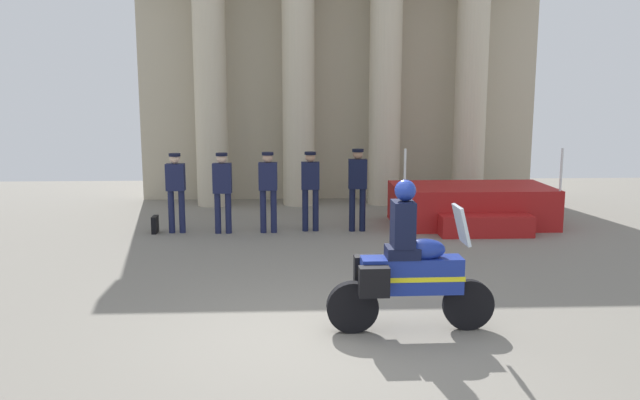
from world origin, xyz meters
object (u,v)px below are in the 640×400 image
(reviewing_stand, at_px, (472,206))
(motorcycle_with_rider, at_px, (406,269))
(officer_in_row_0, at_px, (176,186))
(officer_in_row_2, at_px, (268,185))
(briefcase_on_ground, at_px, (155,225))
(officer_in_row_4, at_px, (358,183))
(officer_in_row_3, at_px, (310,184))
(officer_in_row_1, at_px, (222,186))

(reviewing_stand, distance_m, motorcycle_with_rider, 6.77)
(reviewing_stand, distance_m, officer_in_row_0, 6.42)
(officer_in_row_2, height_order, briefcase_on_ground, officer_in_row_2)
(officer_in_row_0, distance_m, motorcycle_with_rider, 6.91)
(reviewing_stand, relative_size, officer_in_row_2, 2.03)
(officer_in_row_2, distance_m, motorcycle_with_rider, 6.00)
(officer_in_row_2, xyz_separation_m, officer_in_row_4, (1.87, 0.07, 0.03))
(officer_in_row_3, height_order, officer_in_row_4, officer_in_row_4)
(officer_in_row_4, height_order, motorcycle_with_rider, motorcycle_with_rider)
(officer_in_row_4, bearing_deg, officer_in_row_3, -2.18)
(reviewing_stand, height_order, officer_in_row_4, reviewing_stand)
(officer_in_row_0, relative_size, officer_in_row_3, 0.99)
(officer_in_row_2, height_order, officer_in_row_3, officer_in_row_2)
(officer_in_row_0, relative_size, motorcycle_with_rider, 0.80)
(officer_in_row_1, relative_size, briefcase_on_ground, 4.68)
(officer_in_row_2, xyz_separation_m, officer_in_row_3, (0.88, 0.13, -0.01))
(officer_in_row_0, height_order, motorcycle_with_rider, motorcycle_with_rider)
(officer_in_row_4, relative_size, briefcase_on_ground, 4.85)
(officer_in_row_0, height_order, officer_in_row_2, officer_in_row_2)
(briefcase_on_ground, bearing_deg, officer_in_row_2, -1.74)
(officer_in_row_2, relative_size, briefcase_on_ground, 4.71)
(officer_in_row_2, relative_size, officer_in_row_4, 0.97)
(briefcase_on_ground, bearing_deg, officer_in_row_0, -0.11)
(officer_in_row_1, relative_size, officer_in_row_2, 0.99)
(reviewing_stand, relative_size, briefcase_on_ground, 9.56)
(officer_in_row_3, height_order, briefcase_on_ground, officer_in_row_3)
(officer_in_row_1, distance_m, officer_in_row_4, 2.82)
(officer_in_row_0, relative_size, officer_in_row_4, 0.96)
(officer_in_row_1, height_order, officer_in_row_3, officer_in_row_3)
(motorcycle_with_rider, bearing_deg, reviewing_stand, 66.70)
(officer_in_row_4, bearing_deg, motorcycle_with_rider, 91.37)
(officer_in_row_2, bearing_deg, officer_in_row_4, -176.56)
(officer_in_row_2, distance_m, briefcase_on_ground, 2.52)
(motorcycle_with_rider, bearing_deg, briefcase_on_ground, 125.59)
(officer_in_row_4, bearing_deg, briefcase_on_ground, 1.27)
(officer_in_row_4, bearing_deg, officer_in_row_1, 3.03)
(reviewing_stand, height_order, briefcase_on_ground, reviewing_stand)
(officer_in_row_0, xyz_separation_m, officer_in_row_3, (2.80, 0.06, 0.01))
(officer_in_row_3, relative_size, motorcycle_with_rider, 0.81)
(officer_in_row_2, relative_size, motorcycle_with_rider, 0.81)
(reviewing_stand, bearing_deg, briefcase_on_ground, -175.94)
(officer_in_row_1, distance_m, officer_in_row_2, 0.94)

